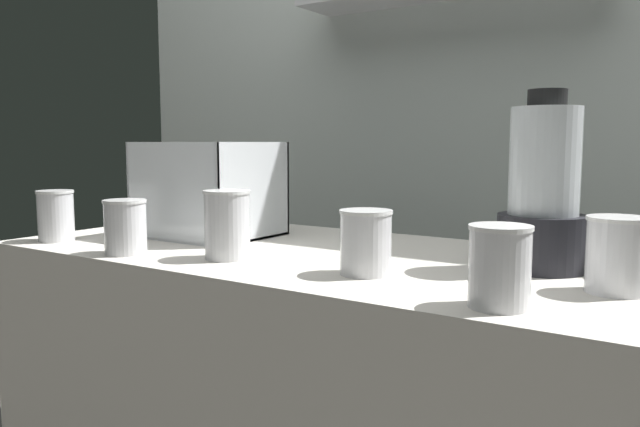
{
  "coord_description": "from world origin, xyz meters",
  "views": [
    {
      "loc": [
        0.72,
        -1.08,
        1.13
      ],
      "look_at": [
        0.0,
        0.0,
        0.98
      ],
      "focal_mm": 34.93,
      "sensor_mm": 36.0,
      "label": 1
    }
  ],
  "objects_px": {
    "juice_cup_beet_far_left": "(56,219)",
    "juice_cup_orange_rightmost": "(617,258)",
    "juice_cup_mango_right": "(366,246)",
    "blender_pitcher": "(543,197)",
    "juice_cup_mango_far_right": "(499,271)",
    "juice_cup_beet_middle": "(227,228)",
    "carrot_display_bin": "(208,208)",
    "juice_cup_carrot_left": "(126,230)"
  },
  "relations": [
    {
      "from": "juice_cup_beet_far_left",
      "to": "juice_cup_orange_rightmost",
      "type": "xyz_separation_m",
      "value": [
        1.17,
        0.17,
        0.0
      ]
    },
    {
      "from": "juice_cup_orange_rightmost",
      "to": "juice_cup_mango_right",
      "type": "bearing_deg",
      "value": -166.31
    },
    {
      "from": "blender_pitcher",
      "to": "juice_cup_mango_far_right",
      "type": "distance_m",
      "value": 0.31
    },
    {
      "from": "juice_cup_beet_far_left",
      "to": "juice_cup_beet_middle",
      "type": "distance_m",
      "value": 0.49
    },
    {
      "from": "blender_pitcher",
      "to": "juice_cup_orange_rightmost",
      "type": "xyz_separation_m",
      "value": [
        0.14,
        -0.12,
        -0.08
      ]
    },
    {
      "from": "blender_pitcher",
      "to": "juice_cup_beet_middle",
      "type": "relative_size",
      "value": 2.37
    },
    {
      "from": "carrot_display_bin",
      "to": "juice_cup_beet_middle",
      "type": "bearing_deg",
      "value": -39.43
    },
    {
      "from": "carrot_display_bin",
      "to": "juice_cup_beet_middle",
      "type": "relative_size",
      "value": 2.17
    },
    {
      "from": "juice_cup_mango_right",
      "to": "juice_cup_mango_far_right",
      "type": "height_order",
      "value": "juice_cup_mango_far_right"
    },
    {
      "from": "juice_cup_carrot_left",
      "to": "juice_cup_mango_far_right",
      "type": "distance_m",
      "value": 0.77
    },
    {
      "from": "carrot_display_bin",
      "to": "juice_cup_mango_right",
      "type": "xyz_separation_m",
      "value": [
        0.55,
        -0.18,
        -0.02
      ]
    },
    {
      "from": "carrot_display_bin",
      "to": "blender_pitcher",
      "type": "bearing_deg",
      "value": 1.95
    },
    {
      "from": "juice_cup_beet_far_left",
      "to": "juice_cup_beet_middle",
      "type": "relative_size",
      "value": 0.87
    },
    {
      "from": "juice_cup_beet_middle",
      "to": "juice_cup_carrot_left",
      "type": "bearing_deg",
      "value": -160.42
    },
    {
      "from": "blender_pitcher",
      "to": "juice_cup_beet_far_left",
      "type": "relative_size",
      "value": 2.72
    },
    {
      "from": "juice_cup_mango_right",
      "to": "juice_cup_mango_far_right",
      "type": "xyz_separation_m",
      "value": [
        0.26,
        -0.09,
        0.0
      ]
    },
    {
      "from": "carrot_display_bin",
      "to": "blender_pitcher",
      "type": "relative_size",
      "value": 0.92
    },
    {
      "from": "juice_cup_carrot_left",
      "to": "juice_cup_mango_far_right",
      "type": "xyz_separation_m",
      "value": [
        0.77,
        0.01,
        0.0
      ]
    },
    {
      "from": "juice_cup_mango_right",
      "to": "juice_cup_mango_far_right",
      "type": "bearing_deg",
      "value": -18.81
    },
    {
      "from": "juice_cup_carrot_left",
      "to": "juice_cup_orange_rightmost",
      "type": "height_order",
      "value": "juice_cup_orange_rightmost"
    },
    {
      "from": "carrot_display_bin",
      "to": "juice_cup_carrot_left",
      "type": "bearing_deg",
      "value": -82.45
    },
    {
      "from": "blender_pitcher",
      "to": "juice_cup_mango_right",
      "type": "xyz_separation_m",
      "value": [
        -0.24,
        -0.21,
        -0.08
      ]
    },
    {
      "from": "juice_cup_carrot_left",
      "to": "blender_pitcher",
      "type": "bearing_deg",
      "value": 22.1
    },
    {
      "from": "juice_cup_mango_right",
      "to": "juice_cup_orange_rightmost",
      "type": "bearing_deg",
      "value": 13.69
    },
    {
      "from": "juice_cup_beet_middle",
      "to": "juice_cup_orange_rightmost",
      "type": "relative_size",
      "value": 1.16
    },
    {
      "from": "juice_cup_orange_rightmost",
      "to": "juice_cup_beet_far_left",
      "type": "bearing_deg",
      "value": -171.84
    },
    {
      "from": "carrot_display_bin",
      "to": "juice_cup_carrot_left",
      "type": "height_order",
      "value": "carrot_display_bin"
    },
    {
      "from": "carrot_display_bin",
      "to": "juice_cup_mango_far_right",
      "type": "relative_size",
      "value": 2.55
    },
    {
      "from": "carrot_display_bin",
      "to": "blender_pitcher",
      "type": "distance_m",
      "value": 0.79
    },
    {
      "from": "juice_cup_carrot_left",
      "to": "juice_cup_beet_far_left",
      "type": "bearing_deg",
      "value": 175.24
    },
    {
      "from": "juice_cup_beet_far_left",
      "to": "juice_cup_orange_rightmost",
      "type": "distance_m",
      "value": 1.18
    },
    {
      "from": "carrot_display_bin",
      "to": "juice_cup_beet_far_left",
      "type": "relative_size",
      "value": 2.49
    },
    {
      "from": "carrot_display_bin",
      "to": "juice_cup_carrot_left",
      "type": "relative_size",
      "value": 2.63
    },
    {
      "from": "juice_cup_mango_far_right",
      "to": "juice_cup_beet_far_left",
      "type": "bearing_deg",
      "value": 179.16
    },
    {
      "from": "juice_cup_mango_right",
      "to": "juice_cup_orange_rightmost",
      "type": "relative_size",
      "value": 0.96
    },
    {
      "from": "juice_cup_carrot_left",
      "to": "juice_cup_mango_right",
      "type": "distance_m",
      "value": 0.52
    },
    {
      "from": "juice_cup_carrot_left",
      "to": "juice_cup_beet_middle",
      "type": "relative_size",
      "value": 0.83
    },
    {
      "from": "juice_cup_beet_middle",
      "to": "juice_cup_mango_right",
      "type": "bearing_deg",
      "value": 4.06
    },
    {
      "from": "juice_cup_mango_far_right",
      "to": "juice_cup_orange_rightmost",
      "type": "bearing_deg",
      "value": 56.2
    },
    {
      "from": "juice_cup_carrot_left",
      "to": "juice_cup_beet_middle",
      "type": "height_order",
      "value": "juice_cup_beet_middle"
    },
    {
      "from": "juice_cup_beet_far_left",
      "to": "juice_cup_mango_far_right",
      "type": "height_order",
      "value": "juice_cup_beet_far_left"
    },
    {
      "from": "blender_pitcher",
      "to": "juice_cup_orange_rightmost",
      "type": "height_order",
      "value": "blender_pitcher"
    }
  ]
}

